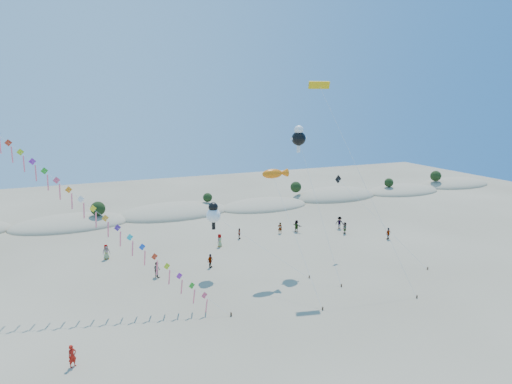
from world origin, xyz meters
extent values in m
plane|color=#817459|center=(0.00, 0.00, 0.00)|extent=(160.00, 160.00, 0.00)
ellipsoid|color=gray|center=(-16.00, 44.60, 0.00)|extent=(17.60, 9.68, 3.00)
ellipsoid|color=#1A3914|center=(-16.00, 44.60, 0.83)|extent=(14.08, 6.34, 0.70)
ellipsoid|color=gray|center=(0.00, 45.30, 0.00)|extent=(19.00, 10.45, 3.40)
ellipsoid|color=#1A3914|center=(0.00, 45.30, 0.94)|extent=(15.20, 6.84, 0.76)
ellipsoid|color=gray|center=(16.00, 43.90, 0.00)|extent=(16.40, 9.02, 2.80)
ellipsoid|color=#1A3914|center=(16.00, 43.90, 0.77)|extent=(13.12, 5.90, 0.66)
ellipsoid|color=gray|center=(32.00, 45.70, 0.00)|extent=(18.00, 9.90, 3.80)
ellipsoid|color=#1A3914|center=(32.00, 45.70, 1.04)|extent=(14.40, 6.48, 0.72)
ellipsoid|color=gray|center=(48.00, 44.50, 0.00)|extent=(16.80, 9.24, 3.00)
ellipsoid|color=#1A3914|center=(48.00, 44.50, 0.83)|extent=(13.44, 6.05, 0.67)
ellipsoid|color=gray|center=(64.00, 45.90, 0.00)|extent=(17.60, 9.68, 3.20)
ellipsoid|color=#1A3914|center=(64.00, 45.90, 0.88)|extent=(14.08, 6.34, 0.70)
sphere|color=black|center=(-12.00, 43.40, 2.48)|extent=(2.20, 2.20, 2.20)
sphere|color=black|center=(6.00, 45.40, 2.24)|extent=(1.60, 1.60, 1.60)
sphere|color=black|center=(24.00, 46.80, 2.44)|extent=(2.10, 2.10, 2.10)
sphere|color=black|center=(44.00, 44.10, 2.32)|extent=(1.80, 1.80, 1.80)
sphere|color=black|center=(58.00, 45.60, 2.52)|extent=(2.30, 2.30, 2.30)
cube|color=#3F2D1E|center=(-2.75, 8.29, 0.17)|extent=(0.12, 0.12, 0.35)
cylinder|color=silver|center=(-16.04, 17.32, 11.57)|extent=(26.59, 18.10, 23.17)
cube|color=#ED4B6D|center=(-4.77, 9.66, 1.75)|extent=(1.26, 0.49, 1.33)
cube|color=pink|center=(-4.59, 9.71, 0.65)|extent=(0.19, 0.45, 1.55)
cube|color=green|center=(-5.71, 10.30, 2.58)|extent=(1.26, 0.49, 1.33)
cube|color=pink|center=(-5.53, 10.35, 1.48)|extent=(0.19, 0.45, 1.55)
cube|color=purple|center=(-6.66, 10.94, 3.40)|extent=(1.26, 0.49, 1.33)
cube|color=pink|center=(-6.48, 10.99, 2.30)|extent=(0.19, 0.45, 1.55)
cube|color=#AFDA19|center=(-7.60, 11.58, 4.22)|extent=(1.26, 0.49, 1.33)
cube|color=pink|center=(-7.42, 11.63, 3.12)|extent=(0.19, 0.45, 1.55)
cube|color=red|center=(-8.54, 12.23, 5.04)|extent=(1.26, 0.49, 1.33)
cube|color=pink|center=(-8.36, 12.28, 3.94)|extent=(0.19, 0.45, 1.55)
cube|color=blue|center=(-9.49, 12.87, 5.87)|extent=(1.26, 0.49, 1.33)
cube|color=pink|center=(-9.31, 12.92, 4.77)|extent=(0.19, 0.45, 1.55)
cube|color=#1AC1C7|center=(-10.43, 13.51, 6.69)|extent=(1.26, 0.49, 1.33)
cube|color=pink|center=(-10.25, 13.56, 5.59)|extent=(0.19, 0.45, 1.55)
cube|color=#4B228A|center=(-11.38, 14.15, 7.51)|extent=(1.26, 0.49, 1.33)
cube|color=pink|center=(-11.20, 14.20, 6.41)|extent=(0.19, 0.45, 1.55)
cube|color=orange|center=(-12.32, 14.80, 8.34)|extent=(1.26, 0.49, 1.33)
cube|color=pink|center=(-12.14, 14.85, 7.24)|extent=(0.19, 0.45, 1.55)
cube|color=yellow|center=(-13.27, 15.44, 9.16)|extent=(1.26, 0.49, 1.33)
cube|color=pink|center=(-13.09, 15.49, 8.06)|extent=(0.19, 0.45, 1.55)
cube|color=white|center=(-14.21, 16.08, 9.98)|extent=(1.26, 0.49, 1.33)
cube|color=pink|center=(-14.03, 16.13, 8.88)|extent=(0.19, 0.45, 1.55)
cube|color=orange|center=(-15.15, 16.72, 10.80)|extent=(1.26, 0.49, 1.33)
cube|color=pink|center=(-14.97, 16.77, 9.70)|extent=(0.19, 0.45, 1.55)
cube|color=#ED4B6D|center=(-16.10, 17.37, 11.63)|extent=(1.26, 0.49, 1.33)
cube|color=pink|center=(-15.92, 17.42, 10.53)|extent=(0.19, 0.45, 1.55)
cube|color=green|center=(-17.04, 18.01, 12.45)|extent=(1.26, 0.49, 1.33)
cube|color=pink|center=(-16.86, 18.06, 11.35)|extent=(0.19, 0.45, 1.55)
cube|color=purple|center=(-17.99, 18.65, 13.27)|extent=(1.26, 0.49, 1.33)
cube|color=pink|center=(-17.81, 18.70, 12.17)|extent=(0.19, 0.45, 1.55)
cube|color=#AFDA19|center=(-18.93, 19.29, 14.10)|extent=(1.26, 0.49, 1.33)
cube|color=pink|center=(-18.75, 19.34, 13.00)|extent=(0.19, 0.45, 1.55)
cube|color=red|center=(-19.87, 19.94, 14.92)|extent=(1.26, 0.49, 1.33)
cube|color=pink|center=(-19.69, 19.99, 13.82)|extent=(0.19, 0.45, 1.55)
cube|color=pink|center=(-20.64, 20.63, 14.64)|extent=(0.19, 0.45, 1.55)
cube|color=#3F2D1E|center=(5.32, 6.15, 0.15)|extent=(0.10, 0.10, 0.30)
cylinder|color=silver|center=(5.01, 11.05, 5.55)|extent=(0.65, 9.81, 11.12)
ellipsoid|color=orange|center=(4.70, 15.94, 11.10)|extent=(2.30, 1.01, 1.01)
cone|color=orange|center=(5.99, 15.94, 11.10)|extent=(0.92, 0.92, 0.92)
cube|color=#3F2D1E|center=(7.77, 12.90, 0.15)|extent=(0.10, 0.10, 0.30)
cylinder|color=silver|center=(3.32, 15.67, 3.26)|extent=(8.92, 5.57, 6.54)
sphere|color=white|center=(-1.13, 18.44, 6.52)|extent=(1.56, 1.56, 1.56)
sphere|color=black|center=(-1.13, 18.44, 7.46)|extent=(1.04, 1.04, 1.04)
cube|color=black|center=(-1.13, 18.44, 5.34)|extent=(0.35, 0.18, 0.80)
cube|color=#3F2D1E|center=(9.69, 9.69, 0.15)|extent=(0.10, 0.10, 0.30)
cylinder|color=silver|center=(9.49, 14.24, 7.22)|extent=(0.42, 9.12, 14.44)
sphere|color=black|center=(9.30, 18.79, 14.43)|extent=(1.62, 1.62, 1.62)
sphere|color=white|center=(9.30, 18.79, 15.40)|extent=(1.05, 1.05, 1.05)
cube|color=white|center=(9.30, 18.79, 13.22)|extent=(0.35, 0.18, 0.80)
cube|color=white|center=(8.60, 18.79, 14.43)|extent=(0.60, 0.15, 0.25)
cube|color=white|center=(10.00, 18.79, 14.43)|extent=(0.60, 0.15, 0.25)
cube|color=#3F2D1E|center=(14.96, 4.71, 0.15)|extent=(0.10, 0.10, 0.30)
cylinder|color=silver|center=(12.17, 9.75, 10.12)|extent=(5.61, 10.11, 20.25)
cube|color=#E9B30C|center=(9.38, 14.79, 20.24)|extent=(2.26, 0.92, 0.79)
cube|color=black|center=(9.38, 14.81, 20.24)|extent=(2.18, 0.56, 0.19)
cube|color=#3F2D1E|center=(21.27, 9.83, 0.15)|extent=(0.10, 0.10, 0.30)
cylinder|color=silver|center=(18.13, 14.42, 4.64)|extent=(6.30, 9.21, 9.30)
cube|color=black|center=(15.00, 19.01, 9.28)|extent=(1.06, 0.31, 1.09)
imported|color=#A8160D|center=(-15.63, 5.71, 0.84)|extent=(0.73, 0.66, 1.68)
imported|color=slate|center=(-7.25, 19.54, 0.84)|extent=(0.94, 1.02, 1.69)
imported|color=slate|center=(2.01, 26.27, 0.85)|extent=(0.98, 0.96, 1.71)
imported|color=slate|center=(-1.18, 19.90, 0.79)|extent=(0.98, 0.86, 1.59)
imported|color=slate|center=(14.29, 28.16, 0.88)|extent=(0.97, 1.72, 1.76)
imported|color=slate|center=(11.76, 28.43, 0.82)|extent=(0.69, 0.55, 1.64)
imported|color=slate|center=(20.31, 24.81, 0.83)|extent=(1.22, 1.57, 1.66)
imported|color=slate|center=(-11.94, 27.27, 0.91)|extent=(0.98, 0.73, 1.81)
imported|color=slate|center=(24.31, 20.27, 0.82)|extent=(1.03, 0.63, 1.65)
imported|color=slate|center=(20.96, 27.14, 0.92)|extent=(1.35, 1.07, 1.84)
imported|color=slate|center=(5.53, 28.40, 0.75)|extent=(0.55, 0.93, 1.49)
camera|label=1|loc=(-14.06, -24.54, 18.62)|focal=30.00mm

